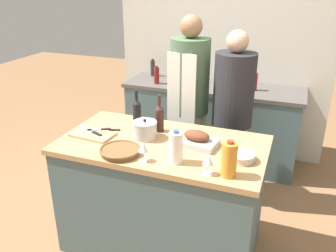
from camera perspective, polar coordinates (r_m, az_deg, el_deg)
ground_plane at (r=3.07m, az=-0.84°, el=-17.88°), size 12.00×12.00×0.00m
kitchen_island at (r=2.80m, az=-0.90°, el=-10.91°), size 1.49×0.81×0.90m
back_counter at (r=4.09m, az=6.96°, el=0.45°), size 1.95×0.60×0.90m
back_wall at (r=4.19m, az=8.71°, el=12.69°), size 2.45×0.10×2.55m
roasting_pan at (r=2.52m, az=4.60°, el=-2.20°), size 0.31×0.23×0.11m
wicker_basket at (r=2.43m, az=-7.68°, el=-3.95°), size 0.28×0.28×0.04m
cutting_board at (r=2.74m, az=-12.00°, el=-1.32°), size 0.33×0.22×0.02m
stock_pot at (r=2.62m, az=-3.73°, el=-0.61°), size 0.18×0.18×0.15m
mixing_bowl at (r=2.37m, az=11.85°, el=-4.77°), size 0.18×0.18×0.06m
juice_jug at (r=2.15m, az=9.76°, el=-5.31°), size 0.10×0.10×0.23m
milk_jug at (r=2.26m, az=1.28°, el=-3.46°), size 0.09×0.09×0.23m
wine_bottle_green at (r=2.84m, az=-5.02°, el=2.33°), size 0.07×0.07×0.29m
wine_bottle_dark at (r=2.71m, az=-1.39°, el=1.43°), size 0.07×0.07×0.29m
wine_glass_left at (r=2.15m, az=6.47°, el=-5.51°), size 0.07×0.07×0.13m
wine_glass_right at (r=2.29m, az=-3.97°, el=-3.50°), size 0.07×0.07×0.13m
knife_chef at (r=2.77m, az=-12.24°, el=-0.76°), size 0.26×0.14×0.01m
knife_paring at (r=2.78m, az=-11.02°, el=-0.56°), size 0.18×0.12×0.01m
knife_bread at (r=2.81m, az=-9.79°, el=-0.62°), size 0.22×0.10×0.01m
condiment_bottle_tall at (r=4.28m, az=-2.46°, el=9.29°), size 0.05×0.05×0.20m
condiment_bottle_short at (r=3.96m, az=-1.84°, el=8.12°), size 0.06×0.06×0.20m
condiment_bottle_extra at (r=3.83m, az=13.73°, el=6.93°), size 0.06×0.06×0.20m
person_cook_aproned at (r=3.32m, az=3.42°, el=4.27°), size 0.36×0.37×1.71m
person_cook_guest at (r=3.21m, az=10.26°, el=2.11°), size 0.35×0.35×1.61m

